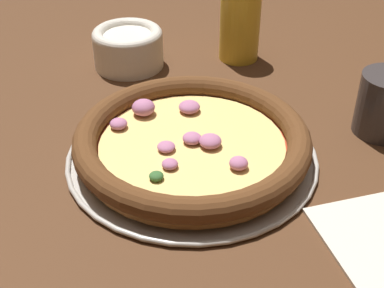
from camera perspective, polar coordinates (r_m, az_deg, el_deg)
ground_plane at (r=0.68m, az=0.00°, el=-1.55°), size 3.00×3.00×0.00m
pizza_tray at (r=0.67m, az=0.00°, el=-1.28°), size 0.32×0.32×0.01m
pizza at (r=0.66m, az=-0.03°, el=0.30°), size 0.29×0.29×0.04m
bowl_near at (r=0.89m, az=-6.84°, el=10.30°), size 0.11×0.11×0.06m
napkin at (r=0.60m, az=19.24°, el=-9.67°), size 0.15×0.14×0.01m
beverage_can at (r=0.90m, az=5.14°, el=12.70°), size 0.07×0.07×0.12m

